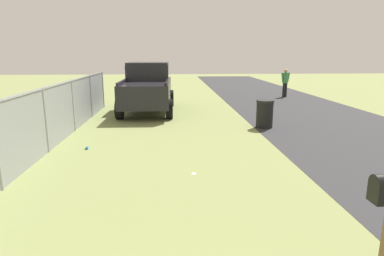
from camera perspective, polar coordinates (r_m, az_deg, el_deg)
name	(u,v)px	position (r m, az deg, el deg)	size (l,w,h in m)	color
pickup_truck	(148,86)	(14.32, -7.73, 7.32)	(4.84, 2.24, 2.09)	black
trash_bin	(265,114)	(11.34, 12.60, 2.46)	(0.59, 0.59, 0.94)	black
pedestrian	(285,81)	(19.63, 16.01, 7.94)	(0.30, 0.55, 1.61)	black
fence_section	(24,129)	(7.89, -27.29, -0.10)	(16.63, 0.07, 1.66)	#9EA3A8
litter_can_far_scatter	(87,148)	(9.08, -17.93, -3.35)	(0.07, 0.07, 0.12)	blue
litter_wrapper_midfield_a	(194,174)	(6.94, 0.32, -7.99)	(0.12, 0.08, 0.01)	silver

